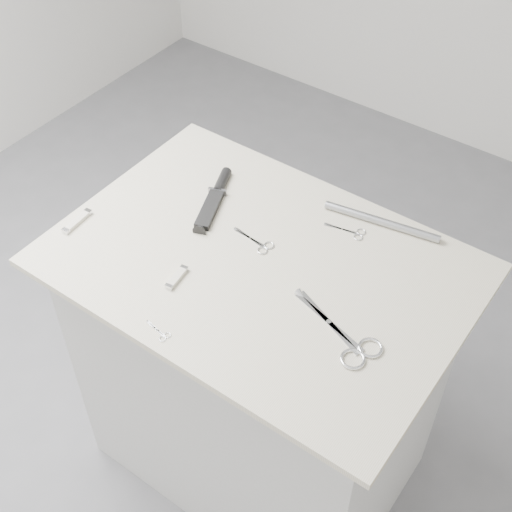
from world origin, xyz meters
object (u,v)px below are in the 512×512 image
Objects in this scene: plinth at (259,375)px; embroidery_scissors_b at (351,232)px; embroidery_scissors_a at (259,244)px; pocket_knife_a at (77,221)px; pocket_knife_b at (177,278)px; sheathed_knife at (215,196)px; tiny_scissors at (160,333)px; metal_rail at (382,222)px; large_shears at (350,342)px.

plinth is 0.53m from embroidery_scissors_b.
embroidery_scissors_a is 0.47m from pocket_knife_a.
embroidery_scissors_a is at bearing -31.04° from pocket_knife_b.
sheathed_knife is 0.36m from pocket_knife_a.
tiny_scissors is at bearing -99.68° from plinth.
pocket_knife_a reaches higher than tiny_scissors.
metal_rail is (0.21, 0.24, 0.01)m from embroidery_scissors_a.
pocket_knife_a is at bearing -160.91° from plinth.
pocket_knife_b is (0.33, -0.00, -0.00)m from pocket_knife_a.
large_shears is 0.36m from embroidery_scissors_a.
pocket_knife_b reaches higher than large_shears.
large_shears is at bearing -15.23° from embroidery_scissors_a.
embroidery_scissors_a is 0.51× the size of sheathed_knife.
sheathed_knife reaches higher than tiny_scissors.
pocket_knife_a reaches higher than embroidery_scissors_a.
pocket_knife_b is (-0.07, 0.15, 0.00)m from tiny_scissors.
embroidery_scissors_b is 1.51× the size of tiny_scissors.
embroidery_scissors_a reaches higher than plinth.
large_shears is 0.40m from metal_rail.
embroidery_scissors_a is (-0.04, 0.05, 0.47)m from plinth.
embroidery_scissors_a is 0.23m from pocket_knife_b.
pocket_knife_a reaches higher than large_shears.
pocket_knife_b is (-0.09, -0.21, 0.00)m from embroidery_scissors_a.
tiny_scissors is 0.16m from pocket_knife_b.
plinth is 0.48m from embroidery_scissors_a.
plinth is 0.57m from large_shears.
sheathed_knife is (-0.19, 0.07, 0.01)m from embroidery_scissors_a.
plinth is 3.89× the size of sheathed_knife.
large_shears reaches higher than plinth.
pocket_knife_b is at bearing -134.96° from embroidery_scissors_b.
embroidery_scissors_b is (0.13, 0.22, 0.47)m from plinth.
tiny_scissors is at bearing -160.91° from pocket_knife_b.
tiny_scissors is at bearing -120.01° from embroidery_scissors_b.
pocket_knife_a reaches higher than pocket_knife_b.
pocket_knife_b is (0.10, -0.28, -0.00)m from sheathed_knife.
pocket_knife_b is at bearing -151.85° from large_shears.
pocket_knife_b is (-0.13, -0.16, 0.47)m from plinth.
tiny_scissors is at bearing -114.05° from pocket_knife_a.
metal_rail is (0.63, 0.45, 0.00)m from pocket_knife_a.
sheathed_knife is at bearing 122.52° from tiny_scissors.
plinth is at bearing -75.14° from pocket_knife_a.
pocket_knife_b is 0.54m from metal_rail.
embroidery_scissors_a is 1.20× the size of pocket_knife_a.
pocket_knife_a is at bearing 169.94° from tiny_scissors.
plinth is 11.54× the size of pocket_knife_b.
metal_rail is at bearing -88.71° from sheathed_knife.
embroidery_scissors_b is 0.46m from pocket_knife_b.
plinth is 0.56m from tiny_scissors.
pocket_knife_b reaches higher than tiny_scissors.
tiny_scissors is (-0.35, -0.22, -0.00)m from large_shears.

